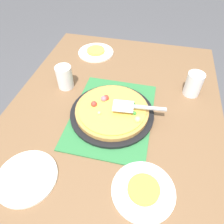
{
  "coord_description": "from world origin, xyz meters",
  "views": [
    {
      "loc": [
        -0.63,
        -0.15,
        1.47
      ],
      "look_at": [
        0.0,
        0.0,
        0.77
      ],
      "focal_mm": 33.68,
      "sensor_mm": 36.0,
      "label": 1
    }
  ],
  "objects_px": {
    "pizza_server": "(134,106)",
    "plate_far_right": "(143,191)",
    "plate_near_left": "(96,52)",
    "served_slice_right": "(144,189)",
    "plate_side": "(27,177)",
    "pizza_pan": "(112,113)",
    "served_slice_left": "(96,51)",
    "cup_near": "(194,84)",
    "cup_far": "(65,77)",
    "pizza": "(112,110)"
  },
  "relations": [
    {
      "from": "pizza_server",
      "to": "plate_far_right",
      "type": "bearing_deg",
      "value": -165.28
    },
    {
      "from": "plate_near_left",
      "to": "served_slice_right",
      "type": "xyz_separation_m",
      "value": [
        -0.81,
        -0.4,
        0.01
      ]
    },
    {
      "from": "served_slice_right",
      "to": "plate_side",
      "type": "bearing_deg",
      "value": 96.22
    },
    {
      "from": "pizza_pan",
      "to": "plate_near_left",
      "type": "distance_m",
      "value": 0.54
    },
    {
      "from": "plate_near_left",
      "to": "served_slice_left",
      "type": "height_order",
      "value": "served_slice_left"
    },
    {
      "from": "pizza_pan",
      "to": "served_slice_right",
      "type": "bearing_deg",
      "value": -150.23
    },
    {
      "from": "served_slice_right",
      "to": "cup_near",
      "type": "height_order",
      "value": "cup_near"
    },
    {
      "from": "served_slice_left",
      "to": "cup_near",
      "type": "relative_size",
      "value": 0.92
    },
    {
      "from": "pizza_pan",
      "to": "served_slice_left",
      "type": "distance_m",
      "value": 0.54
    },
    {
      "from": "plate_near_left",
      "to": "cup_near",
      "type": "bearing_deg",
      "value": -114.21
    },
    {
      "from": "served_slice_right",
      "to": "cup_near",
      "type": "bearing_deg",
      "value": -16.98
    },
    {
      "from": "plate_near_left",
      "to": "plate_far_right",
      "type": "height_order",
      "value": "same"
    },
    {
      "from": "pizza_pan",
      "to": "served_slice_right",
      "type": "xyz_separation_m",
      "value": [
        -0.32,
        -0.18,
        0.01
      ]
    },
    {
      "from": "plate_side",
      "to": "cup_far",
      "type": "height_order",
      "value": "cup_far"
    },
    {
      "from": "cup_far",
      "to": "served_slice_left",
      "type": "bearing_deg",
      "value": -10.1
    },
    {
      "from": "plate_near_left",
      "to": "pizza_server",
      "type": "xyz_separation_m",
      "value": [
        -0.48,
        -0.32,
        0.06
      ]
    },
    {
      "from": "pizza_pan",
      "to": "plate_far_right",
      "type": "distance_m",
      "value": 0.37
    },
    {
      "from": "pizza_server",
      "to": "plate_side",
      "type": "bearing_deg",
      "value": 139.02
    },
    {
      "from": "plate_near_left",
      "to": "cup_near",
      "type": "xyz_separation_m",
      "value": [
        -0.26,
        -0.57,
        0.06
      ]
    },
    {
      "from": "pizza",
      "to": "served_slice_right",
      "type": "relative_size",
      "value": 3.0
    },
    {
      "from": "plate_side",
      "to": "cup_near",
      "type": "height_order",
      "value": "cup_near"
    },
    {
      "from": "served_slice_left",
      "to": "cup_near",
      "type": "bearing_deg",
      "value": -114.21
    },
    {
      "from": "plate_far_right",
      "to": "cup_far",
      "type": "height_order",
      "value": "cup_far"
    },
    {
      "from": "cup_far",
      "to": "served_slice_right",
      "type": "bearing_deg",
      "value": -135.19
    },
    {
      "from": "pizza",
      "to": "served_slice_left",
      "type": "relative_size",
      "value": 3.0
    },
    {
      "from": "pizza",
      "to": "cup_far",
      "type": "height_order",
      "value": "cup_far"
    },
    {
      "from": "pizza_server",
      "to": "pizza_pan",
      "type": "bearing_deg",
      "value": 95.09
    },
    {
      "from": "plate_side",
      "to": "served_slice_right",
      "type": "distance_m",
      "value": 0.42
    },
    {
      "from": "served_slice_right",
      "to": "cup_far",
      "type": "bearing_deg",
      "value": 44.81
    },
    {
      "from": "plate_far_right",
      "to": "served_slice_left",
      "type": "xyz_separation_m",
      "value": [
        0.81,
        0.4,
        0.01
      ]
    },
    {
      "from": "pizza",
      "to": "served_slice_right",
      "type": "xyz_separation_m",
      "value": [
        -0.32,
        -0.18,
        -0.02
      ]
    },
    {
      "from": "plate_near_left",
      "to": "cup_near",
      "type": "relative_size",
      "value": 1.83
    },
    {
      "from": "plate_far_right",
      "to": "plate_side",
      "type": "bearing_deg",
      "value": 96.22
    },
    {
      "from": "pizza",
      "to": "plate_far_right",
      "type": "height_order",
      "value": "pizza"
    },
    {
      "from": "pizza",
      "to": "cup_near",
      "type": "relative_size",
      "value": 2.75
    },
    {
      "from": "pizza",
      "to": "pizza_server",
      "type": "distance_m",
      "value": 0.1
    },
    {
      "from": "served_slice_right",
      "to": "cup_near",
      "type": "distance_m",
      "value": 0.58
    },
    {
      "from": "plate_far_right",
      "to": "cup_near",
      "type": "distance_m",
      "value": 0.59
    },
    {
      "from": "pizza",
      "to": "plate_far_right",
      "type": "xyz_separation_m",
      "value": [
        -0.32,
        -0.18,
        -0.03
      ]
    },
    {
      "from": "pizza_server",
      "to": "served_slice_right",
      "type": "bearing_deg",
      "value": -165.28
    },
    {
      "from": "plate_side",
      "to": "pizza",
      "type": "bearing_deg",
      "value": -31.99
    },
    {
      "from": "pizza_pan",
      "to": "cup_near",
      "type": "bearing_deg",
      "value": -56.49
    },
    {
      "from": "pizza_pan",
      "to": "served_slice_left",
      "type": "xyz_separation_m",
      "value": [
        0.49,
        0.22,
        0.01
      ]
    },
    {
      "from": "pizza",
      "to": "plate_side",
      "type": "relative_size",
      "value": 1.5
    },
    {
      "from": "served_slice_right",
      "to": "cup_far",
      "type": "relative_size",
      "value": 0.92
    },
    {
      "from": "plate_near_left",
      "to": "cup_far",
      "type": "height_order",
      "value": "cup_far"
    },
    {
      "from": "pizza",
      "to": "served_slice_left",
      "type": "height_order",
      "value": "pizza"
    },
    {
      "from": "cup_far",
      "to": "pizza_server",
      "type": "xyz_separation_m",
      "value": [
        -0.14,
        -0.38,
        0.01
      ]
    },
    {
      "from": "pizza",
      "to": "pizza_pan",
      "type": "bearing_deg",
      "value": 141.27
    },
    {
      "from": "served_slice_left",
      "to": "pizza_server",
      "type": "bearing_deg",
      "value": -146.89
    }
  ]
}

